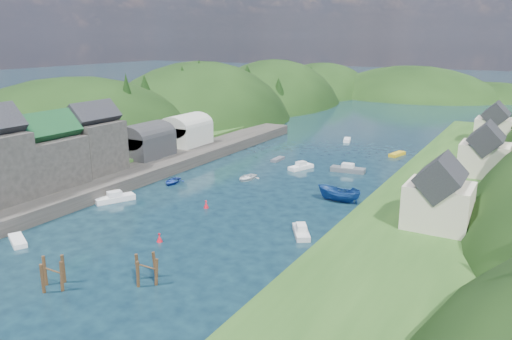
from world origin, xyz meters
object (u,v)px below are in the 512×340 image
Objects in this scene: piling_cluster_near at (53,276)px; channel_buoy_far at (206,205)px; piling_cluster_far at (147,272)px; channel_buoy_near at (159,238)px.

piling_cluster_near is 26.00m from channel_buoy_far.
piling_cluster_far is 3.01× the size of channel_buoy_far.
channel_buoy_near is at bearing 123.52° from piling_cluster_far.
piling_cluster_near is 8.69m from piling_cluster_far.
piling_cluster_near is 13.63m from channel_buoy_near.
piling_cluster_near is at bearing -88.34° from channel_buoy_far.
channel_buoy_near is (-5.44, 8.21, -0.61)m from piling_cluster_far.
channel_buoy_far is (-0.75, 25.98, -0.75)m from piling_cluster_near.
channel_buoy_near is at bearing 83.96° from piling_cluster_near.
piling_cluster_far is at bearing -56.48° from channel_buoy_near.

